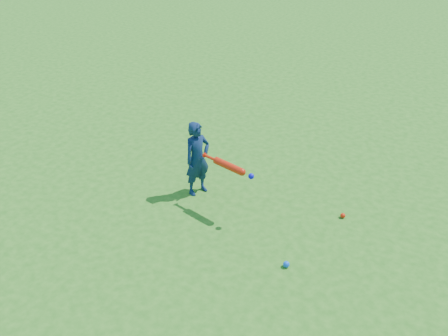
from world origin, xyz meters
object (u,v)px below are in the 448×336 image
object	(u,v)px
ground_ball_blue	(286,264)
bat_swing	(231,167)
child	(197,159)
ground_ball_red	(343,215)

from	to	relation	value
ground_ball_blue	bat_swing	distance (m)	1.44
child	ground_ball_red	distance (m)	2.12
child	ground_ball_blue	distance (m)	2.01
ground_ball_red	ground_ball_blue	xyz separation A→B (m)	(-0.31, -1.26, 0.00)
ground_ball_blue	bat_swing	world-z (taller)	bat_swing
child	ground_ball_blue	bearing A→B (deg)	-94.66
ground_ball_red	ground_ball_blue	world-z (taller)	ground_ball_blue
child	ground_ball_red	size ratio (longest dim) A/B	16.18
ground_ball_red	child	bearing A→B (deg)	-170.41
child	ground_ball_blue	size ratio (longest dim) A/B	14.20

